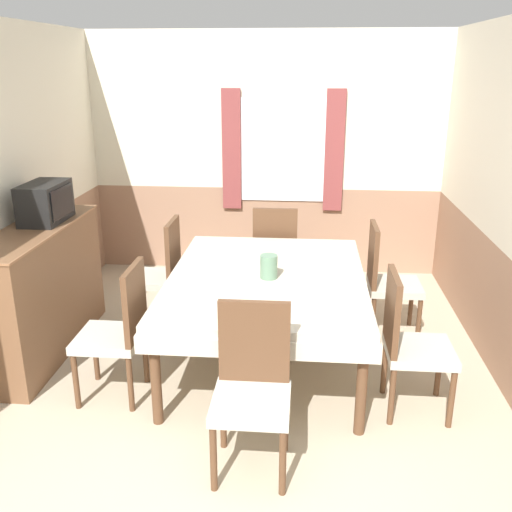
% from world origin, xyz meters
% --- Properties ---
extents(wall_back, '(4.20, 0.10, 2.60)m').
position_xyz_m(wall_back, '(0.01, 4.01, 1.30)').
color(wall_back, silver).
rests_on(wall_back, ground_plane).
extents(wall_left, '(0.05, 4.39, 2.60)m').
position_xyz_m(wall_left, '(-1.93, 1.99, 1.30)').
color(wall_left, silver).
rests_on(wall_left, ground_plane).
extents(wall_right, '(0.05, 4.39, 2.60)m').
position_xyz_m(wall_right, '(1.93, 1.99, 1.30)').
color(wall_right, silver).
rests_on(wall_right, ground_plane).
extents(dining_table, '(1.51, 1.97, 0.73)m').
position_xyz_m(dining_table, '(0.17, 1.85, 0.64)').
color(dining_table, beige).
rests_on(dining_table, ground_plane).
extents(chair_left_near, '(0.44, 0.44, 0.98)m').
position_xyz_m(chair_left_near, '(-0.82, 1.27, 0.52)').
color(chair_left_near, brown).
rests_on(chair_left_near, ground_plane).
extents(chair_right_near, '(0.44, 0.44, 0.98)m').
position_xyz_m(chair_right_near, '(1.16, 1.27, 0.52)').
color(chair_right_near, brown).
rests_on(chair_right_near, ground_plane).
extents(chair_head_near, '(0.44, 0.44, 0.98)m').
position_xyz_m(chair_head_near, '(0.17, 0.63, 0.52)').
color(chair_head_near, brown).
rests_on(chair_head_near, ground_plane).
extents(chair_head_window, '(0.44, 0.44, 0.98)m').
position_xyz_m(chair_head_window, '(0.17, 3.06, 0.52)').
color(chair_head_window, brown).
rests_on(chair_head_window, ground_plane).
extents(chair_right_far, '(0.44, 0.44, 0.98)m').
position_xyz_m(chair_right_far, '(1.16, 2.43, 0.52)').
color(chair_right_far, brown).
rests_on(chair_right_far, ground_plane).
extents(chair_left_far, '(0.44, 0.44, 0.98)m').
position_xyz_m(chair_left_far, '(-0.82, 2.43, 0.52)').
color(chair_left_far, brown).
rests_on(chair_left_far, ground_plane).
extents(sideboard, '(0.46, 1.60, 1.05)m').
position_xyz_m(sideboard, '(-1.66, 1.87, 0.53)').
color(sideboard, brown).
rests_on(sideboard, ground_plane).
extents(tv, '(0.29, 0.49, 0.31)m').
position_xyz_m(tv, '(-1.63, 2.09, 1.21)').
color(tv, black).
rests_on(tv, sideboard).
extents(vase, '(0.13, 0.13, 0.18)m').
position_xyz_m(vase, '(0.19, 1.78, 0.82)').
color(vase, slate).
rests_on(vase, dining_table).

